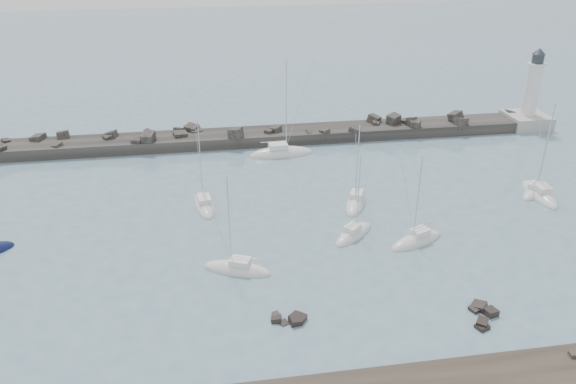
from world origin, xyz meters
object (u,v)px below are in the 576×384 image
object	(u,v)px
lighthouse	(528,110)
sailboat_3	(281,154)
sailboat_5	(356,203)
sailboat_6	(354,234)
sailboat_2	(204,205)
sailboat_7	(417,241)
sailboat_8	(539,195)
sailboat_10	(535,192)
sailboat_4	(237,270)

from	to	relation	value
lighthouse	sailboat_3	distance (m)	45.68
sailboat_5	sailboat_6	xyz separation A→B (m)	(-2.39, -7.74, -0.01)
sailboat_2	sailboat_7	bearing A→B (deg)	-28.44
sailboat_3	sailboat_6	world-z (taller)	sailboat_3
sailboat_7	sailboat_2	bearing A→B (deg)	151.56
sailboat_2	sailboat_6	bearing A→B (deg)	-31.04
sailboat_8	sailboat_10	distance (m)	0.95
sailboat_2	sailboat_8	distance (m)	44.69
lighthouse	sailboat_5	size ratio (longest dim) A/B	1.21
sailboat_2	sailboat_8	bearing A→B (deg)	-5.21
lighthouse	sailboat_6	size ratio (longest dim) A/B	1.33
sailboat_6	sailboat_7	bearing A→B (deg)	-21.27
sailboat_6	sailboat_2	bearing A→B (deg)	148.96
sailboat_2	sailboat_4	size ratio (longest dim) A/B	1.05
sailboat_3	sailboat_7	world-z (taller)	sailboat_3
lighthouse	sailboat_10	world-z (taller)	lighthouse
lighthouse	sailboat_8	size ratio (longest dim) A/B	1.07
sailboat_3	sailboat_8	world-z (taller)	sailboat_3
lighthouse	sailboat_6	world-z (taller)	lighthouse
sailboat_5	lighthouse	bearing A→B (deg)	33.02
sailboat_8	sailboat_3	bearing A→B (deg)	148.20
sailboat_4	sailboat_7	world-z (taller)	sailboat_4
sailboat_5	sailboat_7	world-z (taller)	sailboat_5
sailboat_4	sailboat_8	bearing A→B (deg)	15.43
sailboat_5	sailboat_6	world-z (taller)	sailboat_5
sailboat_2	sailboat_3	size ratio (longest dim) A/B	0.77
sailboat_3	sailboat_10	bearing A→B (deg)	-30.62
sailboat_7	sailboat_10	size ratio (longest dim) A/B	1.07
sailboat_2	sailboat_7	distance (m)	27.18
lighthouse	sailboat_7	world-z (taller)	lighthouse
lighthouse	sailboat_10	xyz separation A→B (m)	(-13.15, -25.27, -2.95)
sailboat_4	sailboat_6	distance (m)	15.01
sailboat_2	sailboat_7	xyz separation A→B (m)	(23.90, -12.94, 0.01)
sailboat_4	sailboat_10	bearing A→B (deg)	16.67
sailboat_7	sailboat_5	bearing A→B (deg)	112.90
sailboat_3	sailboat_6	bearing A→B (deg)	-79.80
sailboat_4	sailboat_8	size ratio (longest dim) A/B	0.87
sailboat_6	lighthouse	bearing A→B (deg)	38.76
sailboat_5	sailboat_8	size ratio (longest dim) A/B	0.89
lighthouse	sailboat_5	xyz separation A→B (m)	(-38.05, -24.73, -2.95)
sailboat_4	sailboat_8	distance (m)	43.00
sailboat_4	sailboat_10	distance (m)	43.19
sailboat_5	sailboat_10	xyz separation A→B (m)	(24.90, -0.54, -0.01)
sailboat_5	sailboat_4	bearing A→B (deg)	-141.87
lighthouse	sailboat_4	size ratio (longest dim) A/B	1.24
sailboat_6	sailboat_7	size ratio (longest dim) A/B	0.94
sailboat_7	sailboat_8	world-z (taller)	sailboat_8
sailboat_7	sailboat_8	distance (m)	22.43
sailboat_8	sailboat_7	bearing A→B (deg)	-156.67
sailboat_3	sailboat_7	distance (m)	30.98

